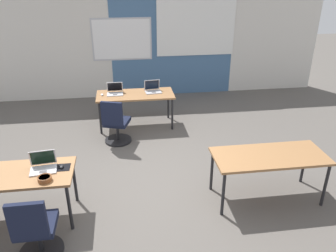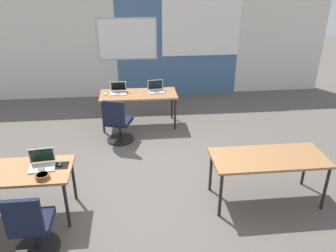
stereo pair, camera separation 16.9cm
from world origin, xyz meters
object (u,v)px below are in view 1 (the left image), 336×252
(desk_near_left, at_px, (10,178))
(mouse_far_left, at_px, (102,95))
(laptop_far_left, at_px, (115,91))
(chair_far_left, at_px, (116,125))
(desk_far_center, at_px, (135,97))
(desk_near_right, at_px, (269,159))
(laptop_near_left_inner, at_px, (43,166))
(mouse_near_left_inner, at_px, (61,166))
(chair_near_left_inner, at_px, (36,232))
(snack_bowl, at_px, (45,178))
(laptop_far_right, at_px, (153,89))

(desk_near_left, xyz_separation_m, mouse_far_left, (1.07, 2.81, 0.08))
(laptop_far_left, height_order, chair_far_left, laptop_far_left)
(desk_far_center, bearing_deg, laptop_far_left, 170.35)
(desk_near_left, bearing_deg, laptop_far_left, 65.08)
(desk_near_right, height_order, laptop_near_left_inner, laptop_near_left_inner)
(mouse_near_left_inner, distance_m, chair_near_left_inner, 0.91)
(mouse_near_left_inner, bearing_deg, chair_far_left, 70.74)
(laptop_near_left_inner, relative_size, snack_bowl, 2.03)
(chair_far_left, bearing_deg, laptop_far_right, -115.22)
(laptop_near_left_inner, height_order, snack_bowl, laptop_near_left_inner)
(laptop_far_right, height_order, chair_near_left_inner, laptop_far_right)
(mouse_near_left_inner, relative_size, chair_near_left_inner, 0.11)
(chair_near_left_inner, relative_size, mouse_far_left, 9.02)
(chair_far_left, bearing_deg, laptop_near_left_inner, 83.08)
(desk_near_left, relative_size, laptop_far_right, 4.46)
(chair_near_left_inner, xyz_separation_m, laptop_far_left, (0.91, 3.61, 0.39))
(mouse_far_left, distance_m, snack_bowl, 3.08)
(desk_near_left, relative_size, mouse_far_left, 15.68)
(desk_near_left, relative_size, desk_far_center, 1.00)
(laptop_near_left_inner, bearing_deg, desk_far_center, 57.06)
(snack_bowl, bearing_deg, desk_near_left, 155.93)
(desk_far_center, bearing_deg, snack_bowl, -112.82)
(chair_near_left_inner, bearing_deg, mouse_far_left, -100.74)
(chair_far_left, bearing_deg, desk_near_left, 74.86)
(laptop_far_right, distance_m, laptop_near_left_inner, 3.30)
(desk_near_left, height_order, laptop_far_left, laptop_far_left)
(chair_near_left_inner, distance_m, chair_far_left, 2.92)
(desk_near_right, xyz_separation_m, snack_bowl, (-3.02, -0.21, 0.10))
(laptop_far_left, xyz_separation_m, snack_bowl, (-0.85, -3.09, -0.01))
(snack_bowl, bearing_deg, laptop_far_left, 74.55)
(chair_near_left_inner, height_order, chair_far_left, same)
(desk_near_left, distance_m, desk_far_center, 3.30)
(desk_far_center, height_order, chair_near_left_inner, chair_near_left_inner)
(chair_near_left_inner, relative_size, snack_bowl, 5.18)
(mouse_far_left, bearing_deg, desk_far_center, -0.48)
(laptop_far_left, bearing_deg, desk_near_left, -114.77)
(desk_far_center, relative_size, laptop_far_left, 4.84)
(laptop_near_left_inner, relative_size, mouse_near_left_inner, 3.43)
(desk_far_center, relative_size, snack_bowl, 9.01)
(desk_near_right, xyz_separation_m, mouse_near_left_inner, (-2.86, 0.07, 0.08))
(desk_near_right, xyz_separation_m, laptop_near_left_inner, (-3.09, 0.07, 0.11))
(laptop_near_left_inner, bearing_deg, laptop_far_right, 51.82)
(mouse_near_left_inner, height_order, chair_near_left_inner, chair_near_left_inner)
(mouse_near_left_inner, xyz_separation_m, snack_bowl, (-0.16, -0.28, 0.01))
(mouse_near_left_inner, bearing_deg, laptop_far_right, 62.21)
(laptop_far_left, bearing_deg, mouse_far_left, -166.13)
(laptop_far_left, relative_size, snack_bowl, 1.86)
(desk_near_left, bearing_deg, laptop_far_right, 53.60)
(desk_far_center, bearing_deg, chair_far_left, -118.83)
(desk_near_left, xyz_separation_m, laptop_near_left_inner, (0.41, 0.07, 0.11))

